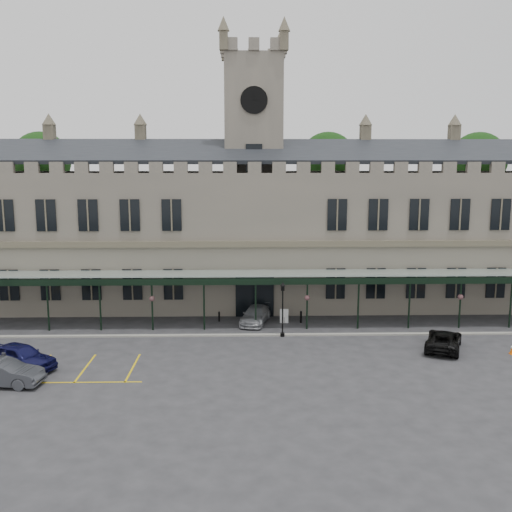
{
  "coord_description": "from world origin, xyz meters",
  "views": [
    {
      "loc": [
        -0.94,
        -35.71,
        12.98
      ],
      "look_at": [
        0.0,
        6.0,
        6.0
      ],
      "focal_mm": 40.0,
      "sensor_mm": 36.0,
      "label": 1
    }
  ],
  "objects_px": {
    "clock_tower": "(253,159)",
    "car_taxi": "(255,315)",
    "sign_board": "(284,316)",
    "person_a": "(5,365)",
    "lamp_post_mid": "(283,304)",
    "car_left_a": "(20,357)",
    "car_left_b": "(2,373)",
    "car_van": "(444,340)",
    "station_building": "(254,233)"
  },
  "relations": [
    {
      "from": "sign_board",
      "to": "person_a",
      "type": "height_order",
      "value": "person_a"
    },
    {
      "from": "station_building",
      "to": "car_van",
      "type": "distance_m",
      "value": 19.82
    },
    {
      "from": "station_building",
      "to": "clock_tower",
      "type": "xyz_separation_m",
      "value": [
        0.0,
        0.09,
        6.64
      ]
    },
    {
      "from": "car_left_a",
      "to": "car_left_b",
      "type": "distance_m",
      "value": 2.61
    },
    {
      "from": "lamp_post_mid",
      "to": "car_left_a",
      "type": "xyz_separation_m",
      "value": [
        -16.96,
        -6.44,
        -1.63
      ]
    },
    {
      "from": "lamp_post_mid",
      "to": "car_left_b",
      "type": "height_order",
      "value": "lamp_post_mid"
    },
    {
      "from": "lamp_post_mid",
      "to": "car_van",
      "type": "bearing_deg",
      "value": -16.15
    },
    {
      "from": "car_left_a",
      "to": "sign_board",
      "type": "bearing_deg",
      "value": -34.42
    },
    {
      "from": "car_taxi",
      "to": "person_a",
      "type": "distance_m",
      "value": 19.2
    },
    {
      "from": "clock_tower",
      "to": "car_taxi",
      "type": "distance_m",
      "value": 14.29
    },
    {
      "from": "person_a",
      "to": "car_taxi",
      "type": "bearing_deg",
      "value": -24.63
    },
    {
      "from": "car_left_a",
      "to": "person_a",
      "type": "distance_m",
      "value": 1.42
    },
    {
      "from": "clock_tower",
      "to": "lamp_post_mid",
      "type": "relative_size",
      "value": 5.97
    },
    {
      "from": "clock_tower",
      "to": "car_left_a",
      "type": "relative_size",
      "value": 5.08
    },
    {
      "from": "station_building",
      "to": "clock_tower",
      "type": "distance_m",
      "value": 6.64
    },
    {
      "from": "sign_board",
      "to": "car_van",
      "type": "xyz_separation_m",
      "value": [
        10.65,
        -6.76,
        0.1
      ]
    },
    {
      "from": "clock_tower",
      "to": "lamp_post_mid",
      "type": "distance_m",
      "value": 15.22
    },
    {
      "from": "car_left_a",
      "to": "person_a",
      "type": "xyz_separation_m",
      "value": [
        -0.38,
        -1.37,
        -0.03
      ]
    },
    {
      "from": "station_building",
      "to": "lamp_post_mid",
      "type": "xyz_separation_m",
      "value": [
        1.96,
        -10.61,
        -4.01
      ]
    },
    {
      "from": "lamp_post_mid",
      "to": "car_van",
      "type": "xyz_separation_m",
      "value": [
        11.02,
        -3.19,
        -1.79
      ]
    },
    {
      "from": "clock_tower",
      "to": "sign_board",
      "type": "distance_m",
      "value": 14.61
    },
    {
      "from": "car_left_a",
      "to": "car_taxi",
      "type": "xyz_separation_m",
      "value": [
        15.02,
        10.1,
        -0.16
      ]
    },
    {
      "from": "car_left_b",
      "to": "station_building",
      "type": "bearing_deg",
      "value": -30.97
    },
    {
      "from": "car_left_b",
      "to": "car_taxi",
      "type": "bearing_deg",
      "value": -43.41
    },
    {
      "from": "car_left_b",
      "to": "car_van",
      "type": "distance_m",
      "value": 28.64
    },
    {
      "from": "station_building",
      "to": "car_van",
      "type": "xyz_separation_m",
      "value": [
        12.99,
        -13.8,
        -5.8
      ]
    },
    {
      "from": "car_left_a",
      "to": "car_van",
      "type": "xyz_separation_m",
      "value": [
        27.99,
        3.24,
        -0.16
      ]
    },
    {
      "from": "clock_tower",
      "to": "sign_board",
      "type": "bearing_deg",
      "value": -71.82
    },
    {
      "from": "car_taxi",
      "to": "sign_board",
      "type": "bearing_deg",
      "value": 11.8
    },
    {
      "from": "station_building",
      "to": "car_left_b",
      "type": "bearing_deg",
      "value": -127.44
    },
    {
      "from": "station_building",
      "to": "person_a",
      "type": "height_order",
      "value": "station_building"
    },
    {
      "from": "clock_tower",
      "to": "person_a",
      "type": "xyz_separation_m",
      "value": [
        -15.38,
        -18.5,
        -12.31
      ]
    },
    {
      "from": "station_building",
      "to": "car_left_b",
      "type": "height_order",
      "value": "station_building"
    },
    {
      "from": "car_left_a",
      "to": "person_a",
      "type": "bearing_deg",
      "value": -169.76
    },
    {
      "from": "clock_tower",
      "to": "car_van",
      "type": "xyz_separation_m",
      "value": [
        12.99,
        -13.89,
        -12.44
      ]
    },
    {
      "from": "clock_tower",
      "to": "sign_board",
      "type": "relative_size",
      "value": 21.26
    },
    {
      "from": "sign_board",
      "to": "car_left_b",
      "type": "xyz_separation_m",
      "value": [
        -17.39,
        -12.61,
        0.21
      ]
    },
    {
      "from": "car_taxi",
      "to": "car_left_b",
      "type": "bearing_deg",
      "value": -125.87
    },
    {
      "from": "sign_board",
      "to": "clock_tower",
      "type": "bearing_deg",
      "value": 110.7
    },
    {
      "from": "sign_board",
      "to": "person_a",
      "type": "bearing_deg",
      "value": -144.78
    },
    {
      "from": "car_van",
      "to": "sign_board",
      "type": "bearing_deg",
      "value": -9.01
    },
    {
      "from": "station_building",
      "to": "sign_board",
      "type": "distance_m",
      "value": 9.48
    },
    {
      "from": "car_van",
      "to": "person_a",
      "type": "distance_m",
      "value": 28.74
    },
    {
      "from": "station_building",
      "to": "car_left_a",
      "type": "xyz_separation_m",
      "value": [
        -15.0,
        -17.05,
        -5.64
      ]
    },
    {
      "from": "lamp_post_mid",
      "to": "car_taxi",
      "type": "bearing_deg",
      "value": 117.92
    },
    {
      "from": "clock_tower",
      "to": "car_van",
      "type": "bearing_deg",
      "value": -46.92
    },
    {
      "from": "car_left_b",
      "to": "car_taxi",
      "type": "relative_size",
      "value": 1.02
    },
    {
      "from": "lamp_post_mid",
      "to": "car_left_a",
      "type": "bearing_deg",
      "value": -159.23
    },
    {
      "from": "clock_tower",
      "to": "person_a",
      "type": "relative_size",
      "value": 15.54
    },
    {
      "from": "car_left_b",
      "to": "car_taxi",
      "type": "height_order",
      "value": "car_left_b"
    }
  ]
}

